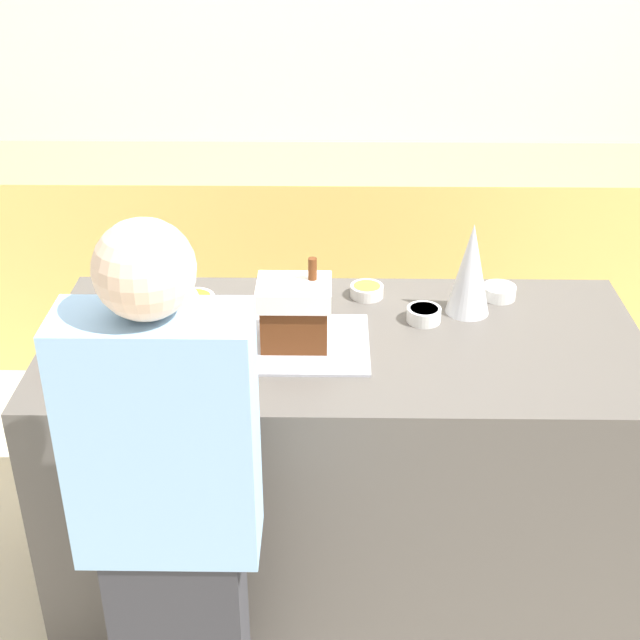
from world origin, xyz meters
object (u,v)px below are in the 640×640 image
object	(u,v)px
decorative_tree	(471,269)
mug	(75,359)
candy_bowl_far_left	(499,291)
candy_bowl_beside_tree	(125,301)
baking_tray	(295,344)
gingerbread_house	(294,312)
candy_bowl_near_tray_right	(194,303)
candy_bowl_far_right	(367,290)
candy_bowl_center_rear	(138,330)
person	(171,525)
candy_bowl_behind_tray	(281,284)
candy_bowl_front_corner	(424,314)

from	to	relation	value
decorative_tree	mug	bearing A→B (deg)	-162.13
candy_bowl_far_left	candy_bowl_beside_tree	world-z (taller)	candy_bowl_far_left
baking_tray	candy_bowl_far_left	bearing A→B (deg)	25.64
candy_bowl_far_left	gingerbread_house	bearing A→B (deg)	-154.36
candy_bowl_near_tray_right	decorative_tree	bearing A→B (deg)	0.69
candy_bowl_far_right	candy_bowl_near_tray_right	xyz separation A→B (m)	(-0.52, -0.11, 0.01)
baking_tray	decorative_tree	bearing A→B (deg)	21.96
gingerbread_house	candy_bowl_center_rear	size ratio (longest dim) A/B	2.05
mug	candy_bowl_near_tray_right	bearing A→B (deg)	51.64
decorative_tree	person	distance (m)	1.15
candy_bowl_behind_tray	candy_bowl_far_right	world-z (taller)	candy_bowl_behind_tray
candy_bowl_beside_tree	person	bearing A→B (deg)	-72.34
candy_bowl_far_left	person	bearing A→B (deg)	-134.49
candy_bowl_behind_tray	candy_bowl_front_corner	xyz separation A→B (m)	(0.43, -0.20, 0.00)
candy_bowl_near_tray_right	candy_bowl_front_corner	size ratio (longest dim) A/B	1.25
candy_bowl_front_corner	candy_bowl_center_rear	bearing A→B (deg)	-172.15
baking_tray	gingerbread_house	xyz separation A→B (m)	(0.00, 0.00, 0.10)
candy_bowl_near_tray_right	person	world-z (taller)	person
candy_bowl_center_rear	person	world-z (taller)	person
decorative_tree	candy_bowl_behind_tray	xyz separation A→B (m)	(-0.57, 0.14, -0.12)
candy_bowl_behind_tray	decorative_tree	bearing A→B (deg)	-13.52
candy_bowl_far_right	candy_bowl_near_tray_right	size ratio (longest dim) A/B	0.81
candy_bowl_near_tray_right	candy_bowl_center_rear	size ratio (longest dim) A/B	1.04
mug	candy_bowl_front_corner	bearing A→B (deg)	16.97
gingerbread_house	person	xyz separation A→B (m)	(-0.26, -0.60, -0.24)
baking_tray	candy_bowl_center_rear	world-z (taller)	candy_bowl_center_rear
mug	person	bearing A→B (deg)	-55.13
baking_tray	candy_bowl_front_corner	distance (m)	0.40
candy_bowl_far_right	candy_bowl_near_tray_right	world-z (taller)	candy_bowl_near_tray_right
baking_tray	candy_bowl_near_tray_right	distance (m)	0.37
candy_bowl_far_right	candy_bowl_beside_tree	size ratio (longest dim) A/B	0.81
candy_bowl_near_tray_right	mug	bearing A→B (deg)	-128.36
baking_tray	person	size ratio (longest dim) A/B	0.27
candy_bowl_behind_tray	candy_bowl_far_left	size ratio (longest dim) A/B	1.02
candy_bowl_beside_tree	candy_bowl_center_rear	bearing A→B (deg)	-67.42
candy_bowl_near_tray_right	person	bearing A→B (deg)	-86.62
candy_bowl_behind_tray	candy_bowl_front_corner	distance (m)	0.47
candy_bowl_far_right	candy_bowl_far_left	distance (m)	0.41
candy_bowl_behind_tray	candy_bowl_beside_tree	size ratio (longest dim) A/B	0.83
candy_bowl_behind_tray	mug	xyz separation A→B (m)	(-0.52, -0.49, 0.02)
candy_bowl_center_rear	decorative_tree	bearing A→B (deg)	10.27
baking_tray	mug	world-z (taller)	mug
decorative_tree	candy_bowl_center_rear	distance (m)	0.98
person	candy_bowl_beside_tree	bearing A→B (deg)	107.66
candy_bowl_front_corner	person	world-z (taller)	person
gingerbread_house	candy_bowl_center_rear	xyz separation A→B (m)	(-0.45, 0.03, -0.08)
gingerbread_house	candy_bowl_far_left	world-z (taller)	gingerbread_house
decorative_tree	candy_bowl_beside_tree	xyz separation A→B (m)	(-1.03, 0.01, -0.12)
gingerbread_house	candy_bowl_far_right	xyz separation A→B (m)	(0.21, 0.30, -0.09)
candy_bowl_behind_tray	candy_bowl_beside_tree	world-z (taller)	same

